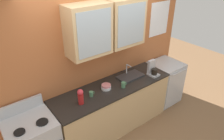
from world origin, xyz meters
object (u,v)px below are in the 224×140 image
at_px(cup_near_sink, 123,85).
at_px(coffee_maker, 153,70).
at_px(sink_faucet, 130,76).
at_px(bowl_stack, 106,87).
at_px(vase, 81,96).
at_px(cup_near_bowls, 91,94).
at_px(dishwasher, 164,82).

relative_size(cup_near_sink, coffee_maker, 0.39).
xyz_separation_m(cup_near_sink, coffee_maker, (0.72, -0.00, 0.06)).
height_order(sink_faucet, coffee_maker, coffee_maker).
bearing_deg(bowl_stack, cup_near_sink, -28.94).
distance_m(vase, cup_near_bowls, 0.26).
height_order(vase, cup_near_sink, vase).
distance_m(sink_faucet, bowl_stack, 0.59).
xyz_separation_m(bowl_stack, cup_near_sink, (0.26, -0.15, 0.01)).
height_order(cup_near_sink, dishwasher, cup_near_sink).
relative_size(sink_faucet, dishwasher, 0.53).
relative_size(bowl_stack, vase, 0.66).
distance_m(sink_faucet, cup_near_sink, 0.38).
bearing_deg(sink_faucet, cup_near_sink, -150.01).
height_order(bowl_stack, cup_near_bowls, cup_near_bowls).
relative_size(bowl_stack, cup_near_sink, 1.51).
height_order(bowl_stack, dishwasher, bowl_stack).
bearing_deg(coffee_maker, vase, 177.82).
distance_m(bowl_stack, dishwasher, 1.66).
relative_size(cup_near_bowls, dishwasher, 0.11).
relative_size(bowl_stack, coffee_maker, 0.58).
distance_m(dishwasher, coffee_maker, 0.83).
xyz_separation_m(bowl_stack, coffee_maker, (0.98, -0.15, 0.07)).
bearing_deg(vase, cup_near_bowls, 16.22).
xyz_separation_m(cup_near_sink, dishwasher, (1.31, 0.12, -0.51)).
relative_size(sink_faucet, vase, 1.92).
relative_size(bowl_stack, dishwasher, 0.18).
xyz_separation_m(vase, cup_near_sink, (0.81, -0.05, -0.08)).
distance_m(cup_near_bowls, coffee_maker, 1.30).
bearing_deg(coffee_maker, cup_near_bowls, 174.50).
bearing_deg(coffee_maker, cup_near_sink, 179.70).
xyz_separation_m(bowl_stack, dishwasher, (1.58, -0.02, -0.50)).
height_order(sink_faucet, cup_near_sink, sink_faucet).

